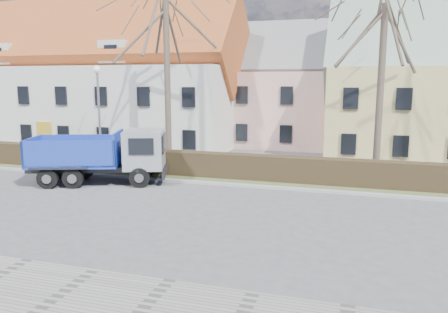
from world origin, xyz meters
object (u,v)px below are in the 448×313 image
(dump_truck, at_px, (94,156))
(streetlight, at_px, (99,117))
(parked_car_a, at_px, (68,144))
(cart_frame, at_px, (46,170))

(dump_truck, bearing_deg, streetlight, 98.44)
(parked_car_a, bearing_deg, dump_truck, -115.72)
(cart_frame, bearing_deg, parked_car_a, 117.41)
(streetlight, bearing_deg, parked_car_a, 144.60)
(dump_truck, height_order, streetlight, streetlight)
(dump_truck, height_order, parked_car_a, dump_truck)
(streetlight, xyz_separation_m, cart_frame, (-1.40, -3.24, -2.71))
(dump_truck, distance_m, parked_car_a, 10.10)
(dump_truck, distance_m, streetlight, 4.66)
(dump_truck, relative_size, streetlight, 1.15)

